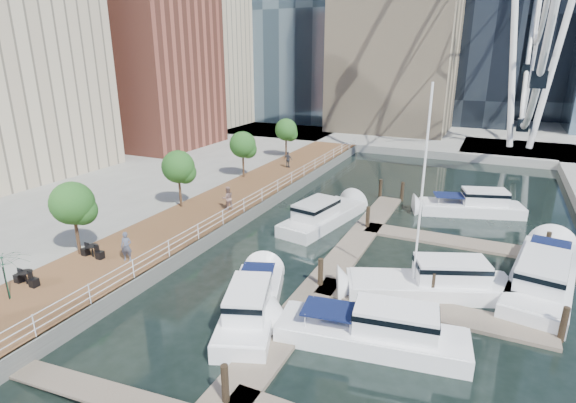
# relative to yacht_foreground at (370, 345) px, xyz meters

# --- Properties ---
(ground) EXTENTS (520.00, 520.00, 0.00)m
(ground) POSITION_rel_yacht_foreground_xyz_m (-7.03, -3.96, 0.00)
(ground) COLOR black
(ground) RESTS_ON ground
(boardwalk) EXTENTS (6.00, 60.00, 1.00)m
(boardwalk) POSITION_rel_yacht_foreground_xyz_m (-16.03, 11.04, 0.50)
(boardwalk) COLOR brown
(boardwalk) RESTS_ON ground
(seawall) EXTENTS (0.25, 60.00, 1.00)m
(seawall) POSITION_rel_yacht_foreground_xyz_m (-13.03, 11.04, 0.50)
(seawall) COLOR #595954
(seawall) RESTS_ON ground
(land_far) EXTENTS (200.00, 114.00, 1.00)m
(land_far) POSITION_rel_yacht_foreground_xyz_m (-7.03, 98.04, 0.50)
(land_far) COLOR gray
(land_far) RESTS_ON ground
(pier) EXTENTS (14.00, 12.00, 1.00)m
(pier) POSITION_rel_yacht_foreground_xyz_m (6.97, 48.04, 0.50)
(pier) COLOR gray
(pier) RESTS_ON ground
(railing) EXTENTS (0.10, 60.00, 1.05)m
(railing) POSITION_rel_yacht_foreground_xyz_m (-13.13, 11.04, 1.52)
(railing) COLOR white
(railing) RESTS_ON boardwalk
(floating_docks) EXTENTS (16.00, 34.00, 2.60)m
(floating_docks) POSITION_rel_yacht_foreground_xyz_m (0.93, 6.02, 0.49)
(floating_docks) COLOR #6D6051
(floating_docks) RESTS_ON ground
(midrise_condos) EXTENTS (19.00, 67.00, 28.00)m
(midrise_condos) POSITION_rel_yacht_foreground_xyz_m (-40.60, 22.86, 13.42)
(midrise_condos) COLOR #BCAD8E
(midrise_condos) RESTS_ON ground
(street_trees) EXTENTS (2.60, 42.60, 4.60)m
(street_trees) POSITION_rel_yacht_foreground_xyz_m (-18.43, 10.04, 4.29)
(street_trees) COLOR #3F2B1C
(street_trees) RESTS_ON ground
(yacht_foreground) EXTENTS (9.73, 3.89, 2.15)m
(yacht_foreground) POSITION_rel_yacht_foreground_xyz_m (0.00, 0.00, 0.00)
(yacht_foreground) COLOR white
(yacht_foreground) RESTS_ON ground
(pedestrian_near) EXTENTS (0.77, 0.66, 1.80)m
(pedestrian_near) POSITION_rel_yacht_foreground_xyz_m (-15.05, 0.57, 1.90)
(pedestrian_near) COLOR #474D5F
(pedestrian_near) RESTS_ON boardwalk
(pedestrian_mid) EXTENTS (1.15, 1.17, 1.91)m
(pedestrian_mid) POSITION_rel_yacht_foreground_xyz_m (-14.54, 10.94, 1.95)
(pedestrian_mid) COLOR #916D64
(pedestrian_mid) RESTS_ON boardwalk
(pedestrian_far) EXTENTS (1.06, 0.51, 1.75)m
(pedestrian_far) POSITION_rel_yacht_foreground_xyz_m (-16.07, 25.54, 1.87)
(pedestrian_far) COLOR #2E313A
(pedestrian_far) RESTS_ON boardwalk
(moored_yachts) EXTENTS (19.78, 36.55, 11.50)m
(moored_yachts) POSITION_rel_yacht_foreground_xyz_m (0.99, 6.38, 0.00)
(moored_yachts) COLOR white
(moored_yachts) RESTS_ON ground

